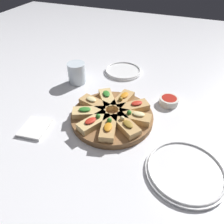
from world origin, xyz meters
TOP-DOWN VIEW (x-y plane):
  - ground_plane at (0.00, 0.00)m, footprint 3.00×3.00m
  - serving_board at (0.00, 0.00)m, footprint 0.32×0.32m
  - focaccia_slice_0 at (0.04, -0.08)m, footprint 0.10×0.13m
  - focaccia_slice_1 at (0.08, -0.04)m, footprint 0.13×0.10m
  - focaccia_slice_2 at (0.08, 0.02)m, footprint 0.13×0.08m
  - focaccia_slice_3 at (0.05, 0.07)m, footprint 0.11×0.13m
  - focaccia_slice_4 at (-0.00, 0.09)m, footprint 0.06×0.13m
  - focaccia_slice_5 at (-0.06, 0.07)m, footprint 0.12×0.13m
  - focaccia_slice_6 at (-0.09, 0.01)m, footprint 0.13×0.07m
  - focaccia_slice_7 at (-0.07, -0.05)m, footprint 0.13×0.11m
  - focaccia_slice_8 at (-0.02, -0.08)m, footprint 0.08×0.13m
  - plate_left at (-0.37, -0.08)m, footprint 0.19×0.19m
  - plate_right at (0.15, 0.30)m, footprint 0.24×0.24m
  - water_glass at (-0.20, -0.26)m, footprint 0.08×0.08m
  - napkin_stack at (0.15, -0.25)m, footprint 0.12×0.11m
  - dipping_bowl at (-0.18, 0.19)m, footprint 0.08×0.08m

SIDE VIEW (x-z plane):
  - ground_plane at x=0.00m, z-range 0.00..0.00m
  - napkin_stack at x=0.15m, z-range 0.00..0.01m
  - plate_right at x=0.15m, z-range 0.00..0.02m
  - plate_left at x=-0.37m, z-range 0.00..0.02m
  - serving_board at x=0.00m, z-range 0.00..0.02m
  - dipping_bowl at x=-0.18m, z-range 0.00..0.03m
  - focaccia_slice_0 at x=0.04m, z-range 0.02..0.05m
  - focaccia_slice_5 at x=-0.06m, z-range 0.02..0.05m
  - focaccia_slice_7 at x=-0.07m, z-range 0.02..0.05m
  - focaccia_slice_8 at x=-0.02m, z-range 0.02..0.05m
  - focaccia_slice_1 at x=0.08m, z-range 0.02..0.06m
  - focaccia_slice_2 at x=0.08m, z-range 0.02..0.06m
  - focaccia_slice_3 at x=0.05m, z-range 0.02..0.06m
  - focaccia_slice_4 at x=0.00m, z-range 0.02..0.06m
  - focaccia_slice_6 at x=-0.09m, z-range 0.02..0.06m
  - water_glass at x=-0.20m, z-range 0.00..0.10m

